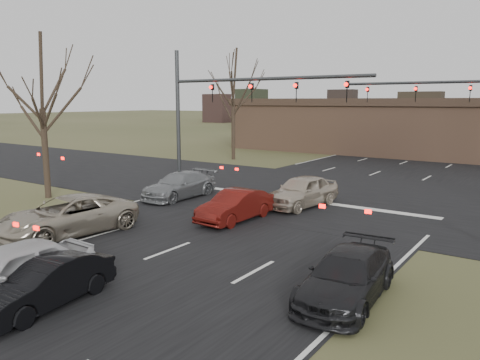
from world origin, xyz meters
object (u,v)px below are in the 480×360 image
Objects in this scene: car_silver_suv at (67,216)px; car_silver_ahead at (302,191)px; mast_arm_near at (221,101)px; car_red_ahead at (235,206)px; car_charcoal_sedan at (347,277)px; building at (449,127)px; car_grey_ahead at (179,185)px; car_white_sedan at (9,273)px; car_black_hatch at (44,283)px; mast_arm_far at (475,102)px.

car_silver_suv is 1.19× the size of car_silver_ahead.
mast_arm_near is at bearing 175.45° from car_silver_ahead.
car_red_ahead is 4.18m from car_silver_ahead.
car_silver_suv is at bearing -86.39° from mast_arm_near.
car_charcoal_sedan is at bearing -33.49° from car_red_ahead.
mast_arm_near reaches higher than building.
car_grey_ahead is at bearing 145.00° from car_charcoal_sedan.
building is 26.38m from car_silver_ahead.
car_white_sedan is at bearing -86.50° from car_silver_ahead.
car_white_sedan reaches higher than car_black_hatch.
car_silver_suv is 6.74m from car_red_ahead.
building is 9.55× the size of car_white_sedan.
car_black_hatch is 0.84× the size of car_silver_ahead.
car_silver_suv is 11.06m from car_charcoal_sedan.
mast_arm_far is 20.71m from car_charcoal_sedan.
car_black_hatch is 0.80× the size of car_grey_ahead.
mast_arm_near is 1.09× the size of mast_arm_far.
mast_arm_near is 8.37m from car_red_ahead.
car_white_sedan is 13.23m from car_grey_ahead.
car_silver_ahead is (-1.45, -26.27, -1.91)m from building.
car_white_sedan reaches higher than car_silver_suv.
car_white_sedan is 1.04× the size of car_charcoal_sedan.
car_silver_ahead is (1.05, 13.98, 0.00)m from car_white_sedan.
car_grey_ahead is (-6.21, 11.83, 0.06)m from car_black_hatch.
mast_arm_far reaches higher than car_grey_ahead.
car_red_ahead is (5.21, -2.23, -0.01)m from car_grey_ahead.
car_silver_ahead reaches higher than car_grey_ahead.
building reaches higher than car_silver_ahead.
mast_arm_far is 23.70m from car_silver_suv.
building is at bearing 92.66° from car_charcoal_sedan.
car_black_hatch is 13.36m from car_grey_ahead.
car_black_hatch is at bearing -82.39° from car_red_ahead.
car_silver_suv is 1.19× the size of car_white_sedan.
car_silver_suv reaches higher than car_red_ahead.
car_charcoal_sedan is at bearing -89.10° from mast_arm_far.
car_white_sedan is 8.61m from car_charcoal_sedan.
car_red_ahead is (4.73, -5.31, -4.41)m from mast_arm_near.
mast_arm_near reaches higher than car_charcoal_sedan.
car_silver_ahead is at bearing -12.36° from mast_arm_near.
mast_arm_near reaches higher than car_red_ahead.
car_black_hatch is at bearing -82.42° from car_silver_ahead.
mast_arm_near is at bearing -138.78° from mast_arm_far.
car_silver_suv is at bearing 133.18° from car_white_sedan.
car_charcoal_sedan is at bearing 9.38° from car_silver_suv.
mast_arm_far reaches higher than car_white_sedan.
mast_arm_far is at bearing 69.63° from car_silver_suv.
car_white_sedan reaches higher than car_grey_ahead.
car_black_hatch is (1.00, 0.33, -0.14)m from car_white_sedan.
car_red_ahead is at bearing -113.58° from mast_arm_far.
mast_arm_far is 17.26m from car_red_ahead.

